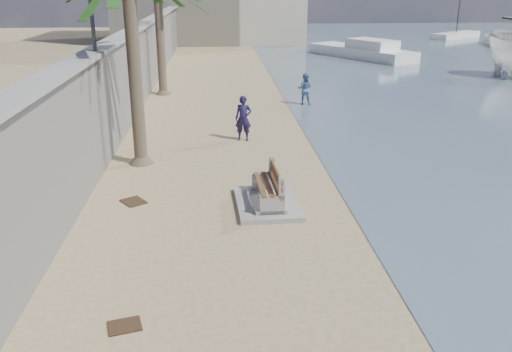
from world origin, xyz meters
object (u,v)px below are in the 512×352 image
bench_far (267,190)px  sailboat_west (456,35)px  person_a (243,115)px  person_b (305,87)px  yacht_far (361,53)px

bench_far → sailboat_west: bearing=61.4°
person_a → sailboat_west: (24.61, 38.17, -0.64)m
person_a → person_b: size_ratio=1.15×
person_a → sailboat_west: 45.42m
person_a → yacht_far: person_a is taller
sailboat_west → person_b: bearing=-123.7°
bench_far → person_a: 6.42m
bench_far → sailboat_west: (24.29, 44.56, -0.11)m
bench_far → person_a: bearing=92.8°
sailboat_west → bench_far: bearing=-118.6°
person_b → yacht_far: (7.15, 16.94, -0.49)m
sailboat_west → yacht_far: bearing=-133.3°
person_b → sailboat_west: bearing=-109.0°
person_a → sailboat_west: size_ratio=0.20×
bench_far → yacht_far: 31.17m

